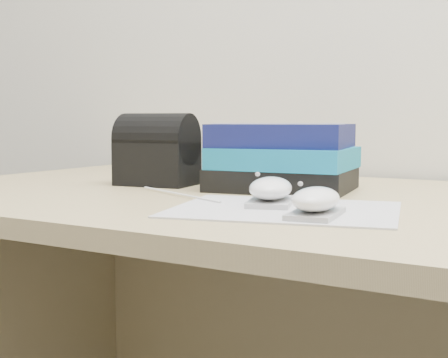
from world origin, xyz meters
The scene contains 7 objects.
desk centered at (0.00, 1.64, 0.50)m, with size 1.60×0.80×0.73m.
mousepad centered at (0.00, 1.42, 0.73)m, with size 0.32×0.25×0.00m, color #9C9BA3.
mouse_rear centered at (-0.03, 1.45, 0.75)m, with size 0.10×0.13×0.05m.
mouse_front centered at (0.07, 1.38, 0.75)m, with size 0.07×0.11×0.04m.
usb_cable centered at (-0.22, 1.48, 0.73)m, with size 0.00×0.00×0.25m, color white.
book_stack centered at (-0.11, 1.66, 0.79)m, with size 0.27×0.23×0.12m.
pouch centered at (-0.36, 1.61, 0.80)m, with size 0.16×0.12×0.14m.
Camera 1 is at (0.37, 0.62, 0.86)m, focal length 50.00 mm.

